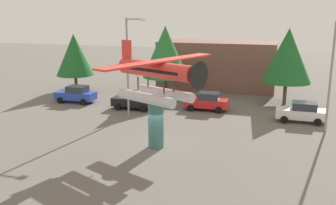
# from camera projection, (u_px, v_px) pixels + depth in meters

# --- Properties ---
(ground_plane) EXTENTS (140.00, 140.00, 0.00)m
(ground_plane) POSITION_uv_depth(u_px,v_px,m) (156.00, 147.00, 26.85)
(ground_plane) COLOR #605B54
(display_pedestal) EXTENTS (1.10, 1.10, 3.42)m
(display_pedestal) POSITION_uv_depth(u_px,v_px,m) (156.00, 124.00, 26.44)
(display_pedestal) COLOR #386B66
(display_pedestal) RESTS_ON ground
(floatplane_monument) EXTENTS (7.16, 9.92, 4.00)m
(floatplane_monument) POSITION_uv_depth(u_px,v_px,m) (157.00, 77.00, 25.55)
(floatplane_monument) COLOR silver
(floatplane_monument) RESTS_ON display_pedestal
(car_near_blue) EXTENTS (4.20, 2.02, 1.76)m
(car_near_blue) POSITION_uv_depth(u_px,v_px,m) (76.00, 94.00, 39.66)
(car_near_blue) COLOR #2847B7
(car_near_blue) RESTS_ON ground
(car_mid_black) EXTENTS (4.20, 2.02, 1.76)m
(car_mid_black) POSITION_uv_depth(u_px,v_px,m) (134.00, 100.00, 36.96)
(car_mid_black) COLOR black
(car_mid_black) RESTS_ON ground
(car_far_red) EXTENTS (4.20, 2.02, 1.76)m
(car_far_red) POSITION_uv_depth(u_px,v_px,m) (207.00, 101.00, 36.57)
(car_far_red) COLOR red
(car_far_red) RESTS_ON ground
(car_distant_white) EXTENTS (4.20, 2.02, 1.76)m
(car_distant_white) POSITION_uv_depth(u_px,v_px,m) (302.00, 112.00, 32.72)
(car_distant_white) COLOR white
(car_distant_white) RESTS_ON ground
(streetlight_primary) EXTENTS (1.84, 0.28, 8.82)m
(streetlight_primary) POSITION_uv_depth(u_px,v_px,m) (129.00, 62.00, 33.20)
(streetlight_primary) COLOR gray
(streetlight_primary) RESTS_ON ground
(streetlight_secondary) EXTENTS (1.84, 0.28, 8.71)m
(streetlight_secondary) POSITION_uv_depth(u_px,v_px,m) (334.00, 70.00, 28.89)
(streetlight_secondary) COLOR gray
(streetlight_secondary) RESTS_ON ground
(storefront_building) EXTENTS (14.01, 5.81, 5.75)m
(storefront_building) POSITION_uv_depth(u_px,v_px,m) (217.00, 65.00, 46.46)
(storefront_building) COLOR brown
(storefront_building) RESTS_ON ground
(tree_west) EXTENTS (4.35, 4.35, 6.81)m
(tree_west) POSITION_uv_depth(u_px,v_px,m) (74.00, 55.00, 44.13)
(tree_west) COLOR brown
(tree_west) RESTS_ON ground
(tree_east) EXTENTS (4.94, 4.94, 7.87)m
(tree_east) POSITION_uv_depth(u_px,v_px,m) (165.00, 52.00, 40.43)
(tree_east) COLOR brown
(tree_east) RESTS_ON ground
(tree_center_back) EXTENTS (4.89, 4.89, 7.76)m
(tree_center_back) POSITION_uv_depth(u_px,v_px,m) (288.00, 56.00, 37.84)
(tree_center_back) COLOR brown
(tree_center_back) RESTS_ON ground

